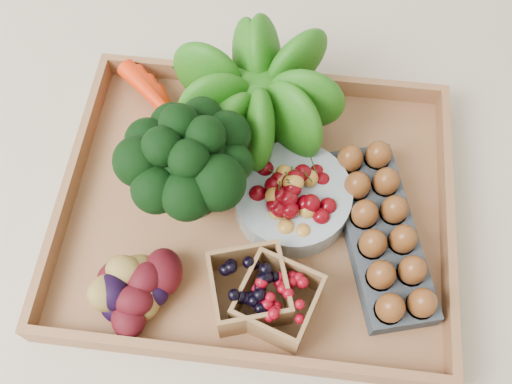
# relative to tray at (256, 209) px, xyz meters

# --- Properties ---
(ground) EXTENTS (4.00, 4.00, 0.00)m
(ground) POSITION_rel_tray_xyz_m (0.00, 0.00, -0.01)
(ground) COLOR beige
(ground) RESTS_ON ground
(tray) EXTENTS (0.55, 0.45, 0.01)m
(tray) POSITION_rel_tray_xyz_m (0.00, 0.00, 0.00)
(tray) COLOR #9E6A42
(tray) RESTS_ON ground
(carrots) EXTENTS (0.21, 0.15, 0.05)m
(carrots) POSITION_rel_tray_xyz_m (-0.15, 0.12, 0.03)
(carrots) COLOR #F22D07
(carrots) RESTS_ON tray
(lettuce) EXTENTS (0.17, 0.17, 0.17)m
(lettuce) POSITION_rel_tray_xyz_m (-0.01, 0.15, 0.09)
(lettuce) COLOR #144E0C
(lettuce) RESTS_ON tray
(broccoli) EXTENTS (0.18, 0.18, 0.14)m
(broccoli) POSITION_rel_tray_xyz_m (-0.09, -0.00, 0.08)
(broccoli) COLOR black
(broccoli) RESTS_ON tray
(cherry_bowl) EXTENTS (0.17, 0.17, 0.04)m
(cherry_bowl) POSITION_rel_tray_xyz_m (0.05, 0.01, 0.03)
(cherry_bowl) COLOR #8C9EA5
(cherry_bowl) RESTS_ON tray
(egg_carton) EXTENTS (0.16, 0.28, 0.03)m
(egg_carton) POSITION_rel_tray_xyz_m (0.18, -0.03, 0.02)
(egg_carton) COLOR #3B414B
(egg_carton) RESTS_ON tray
(potatoes) EXTENTS (0.14, 0.14, 0.08)m
(potatoes) POSITION_rel_tray_xyz_m (-0.15, -0.15, 0.05)
(potatoes) COLOR #3C0910
(potatoes) RESTS_ON tray
(punnet_blackberry) EXTENTS (0.12, 0.12, 0.07)m
(punnet_blackberry) POSITION_rel_tray_xyz_m (0.01, -0.13, 0.04)
(punnet_blackberry) COLOR black
(punnet_blackberry) RESTS_ON tray
(punnet_raspberry) EXTENTS (0.12, 0.12, 0.06)m
(punnet_raspberry) POSITION_rel_tray_xyz_m (0.04, -0.15, 0.04)
(punnet_raspberry) COLOR maroon
(punnet_raspberry) RESTS_ON tray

